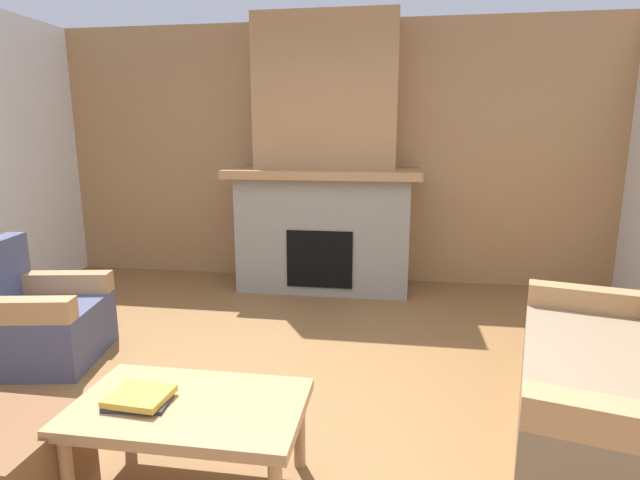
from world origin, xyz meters
TOP-DOWN VIEW (x-y plane):
  - ground at (0.00, 0.00)m, footprint 9.00×9.00m
  - wall_back_wood_panel at (0.00, 3.00)m, footprint 6.00×0.12m
  - fireplace at (0.00, 2.62)m, footprint 1.90×0.82m
  - couch at (1.93, 0.25)m, footprint 1.26×1.95m
  - armchair at (-1.76, 0.55)m, footprint 0.89×0.89m
  - coffee_table at (-0.14, -0.55)m, footprint 1.00×0.60m
  - ottoman at (-0.86, -0.81)m, footprint 0.52×0.52m
  - book_stack_near_edge at (-0.35, -0.60)m, footprint 0.28×0.23m

SIDE VIEW (x-z plane):
  - ground at x=0.00m, z-range 0.00..0.00m
  - ottoman at x=-0.86m, z-range 0.00..0.40m
  - couch at x=1.93m, z-range -0.14..0.71m
  - armchair at x=-1.76m, z-range -0.13..0.72m
  - coffee_table at x=-0.14m, z-range 0.16..0.59m
  - book_stack_near_edge at x=-0.35m, z-range 0.43..0.48m
  - fireplace at x=0.00m, z-range -0.19..2.51m
  - wall_back_wood_panel at x=0.00m, z-range 0.00..2.70m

